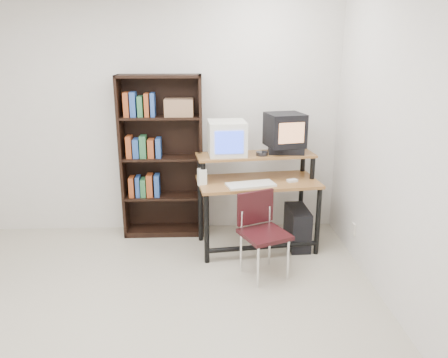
{
  "coord_description": "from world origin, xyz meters",
  "views": [
    {
      "loc": [
        0.53,
        -2.79,
        2.05
      ],
      "look_at": [
        0.7,
        1.1,
        0.85
      ],
      "focal_mm": 35.0,
      "sensor_mm": 36.0,
      "label": 1
    }
  ],
  "objects_px": {
    "computer_desk": "(257,184)",
    "crt_monitor": "(227,139)",
    "school_chair": "(261,226)",
    "bookshelf": "(162,155)",
    "crt_tv": "(285,130)",
    "pc_tower": "(297,227)"
  },
  "relations": [
    {
      "from": "computer_desk",
      "to": "crt_monitor",
      "type": "distance_m",
      "value": 0.56
    },
    {
      "from": "computer_desk",
      "to": "crt_monitor",
      "type": "xyz_separation_m",
      "value": [
        -0.31,
        0.1,
        0.46
      ]
    },
    {
      "from": "school_chair",
      "to": "bookshelf",
      "type": "xyz_separation_m",
      "value": [
        -0.97,
        0.99,
        0.43
      ]
    },
    {
      "from": "crt_tv",
      "to": "bookshelf",
      "type": "distance_m",
      "value": 1.35
    },
    {
      "from": "crt_monitor",
      "to": "crt_tv",
      "type": "bearing_deg",
      "value": 1.66
    },
    {
      "from": "computer_desk",
      "to": "school_chair",
      "type": "xyz_separation_m",
      "value": [
        -0.03,
        -0.57,
        -0.22
      ]
    },
    {
      "from": "school_chair",
      "to": "crt_monitor",
      "type": "bearing_deg",
      "value": 88.95
    },
    {
      "from": "computer_desk",
      "to": "bookshelf",
      "type": "height_order",
      "value": "bookshelf"
    },
    {
      "from": "computer_desk",
      "to": "pc_tower",
      "type": "bearing_deg",
      "value": -8.73
    },
    {
      "from": "computer_desk",
      "to": "pc_tower",
      "type": "distance_m",
      "value": 0.65
    },
    {
      "from": "crt_tv",
      "to": "bookshelf",
      "type": "bearing_deg",
      "value": 156.78
    },
    {
      "from": "crt_tv",
      "to": "pc_tower",
      "type": "height_order",
      "value": "crt_tv"
    },
    {
      "from": "crt_tv",
      "to": "bookshelf",
      "type": "relative_size",
      "value": 0.24
    },
    {
      "from": "crt_tv",
      "to": "school_chair",
      "type": "height_order",
      "value": "crt_tv"
    },
    {
      "from": "computer_desk",
      "to": "school_chair",
      "type": "height_order",
      "value": "computer_desk"
    },
    {
      "from": "computer_desk",
      "to": "crt_tv",
      "type": "bearing_deg",
      "value": 21.91
    },
    {
      "from": "computer_desk",
      "to": "crt_monitor",
      "type": "height_order",
      "value": "crt_monitor"
    },
    {
      "from": "computer_desk",
      "to": "bookshelf",
      "type": "distance_m",
      "value": 1.1
    },
    {
      "from": "crt_monitor",
      "to": "crt_tv",
      "type": "xyz_separation_m",
      "value": [
        0.6,
        0.06,
        0.07
      ]
    },
    {
      "from": "crt_monitor",
      "to": "pc_tower",
      "type": "bearing_deg",
      "value": -12.73
    },
    {
      "from": "school_chair",
      "to": "bookshelf",
      "type": "distance_m",
      "value": 1.45
    },
    {
      "from": "pc_tower",
      "to": "school_chair",
      "type": "bearing_deg",
      "value": -131.25
    }
  ]
}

